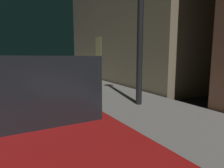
# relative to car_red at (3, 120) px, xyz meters

# --- Properties ---
(car_red) EXTENTS (2.17, 4.09, 1.43)m
(car_red) POSITION_rel_car_red_xyz_m (0.00, 0.00, 0.00)
(car_red) COLOR maroon
(car_red) RESTS_ON ground
(car_white) EXTENTS (2.13, 4.18, 1.43)m
(car_white) POSITION_rel_car_red_xyz_m (0.00, 5.46, -0.00)
(car_white) COLOR silver
(car_white) RESTS_ON ground
(car_blue) EXTENTS (2.14, 4.16, 1.43)m
(car_blue) POSITION_rel_car_red_xyz_m (-0.00, 12.31, 0.00)
(car_blue) COLOR navy
(car_blue) RESTS_ON ground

